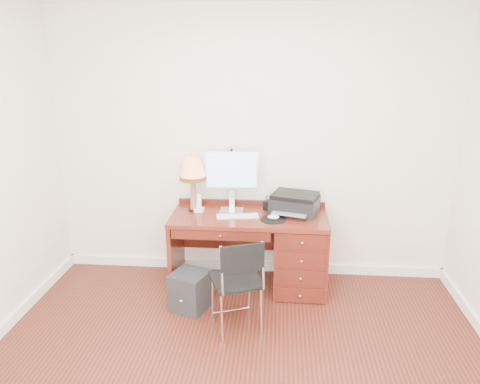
# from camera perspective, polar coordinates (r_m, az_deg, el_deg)

# --- Properties ---
(ground) EXTENTS (4.00, 4.00, 0.00)m
(ground) POSITION_cam_1_polar(r_m,az_deg,el_deg) (3.65, -0.55, -21.73)
(ground) COLOR #3B140D
(ground) RESTS_ON ground
(room_shell) EXTENTS (4.00, 4.00, 4.00)m
(room_shell) POSITION_cam_1_polar(r_m,az_deg,el_deg) (4.13, 0.32, -15.71)
(room_shell) COLOR white
(room_shell) RESTS_ON ground
(desk) EXTENTS (1.50, 0.67, 0.75)m
(desk) POSITION_cam_1_polar(r_m,az_deg,el_deg) (4.63, 5.11, -6.86)
(desk) COLOR maroon
(desk) RESTS_ON ground
(monitor) EXTENTS (0.52, 0.18, 0.60)m
(monitor) POSITION_cam_1_polar(r_m,az_deg,el_deg) (4.53, -1.01, 2.25)
(monitor) COLOR silver
(monitor) RESTS_ON desk
(keyboard) EXTENTS (0.41, 0.18, 0.02)m
(keyboard) POSITION_cam_1_polar(r_m,az_deg,el_deg) (4.46, -0.31, -2.96)
(keyboard) COLOR white
(keyboard) RESTS_ON desk
(mouse_pad) EXTENTS (0.24, 0.24, 0.05)m
(mouse_pad) POSITION_cam_1_polar(r_m,az_deg,el_deg) (4.40, 4.08, -3.22)
(mouse_pad) COLOR black
(mouse_pad) RESTS_ON desk
(printer) EXTENTS (0.52, 0.45, 0.20)m
(printer) POSITION_cam_1_polar(r_m,az_deg,el_deg) (4.58, 6.69, -1.36)
(printer) COLOR black
(printer) RESTS_ON desk
(leg_lamp) EXTENTS (0.26, 0.26, 0.54)m
(leg_lamp) POSITION_cam_1_polar(r_m,az_deg,el_deg) (4.54, -5.77, 2.41)
(leg_lamp) COLOR black
(leg_lamp) RESTS_ON desk
(phone) EXTENTS (0.10, 0.10, 0.17)m
(phone) POSITION_cam_1_polar(r_m,az_deg,el_deg) (4.61, -4.99, -1.77)
(phone) COLOR white
(phone) RESTS_ON desk
(pen_cup) EXTENTS (0.07, 0.07, 0.09)m
(pen_cup) POSITION_cam_1_polar(r_m,az_deg,el_deg) (4.65, 3.26, -1.63)
(pen_cup) COLOR black
(pen_cup) RESTS_ON desk
(chair) EXTENTS (0.51, 0.52, 0.84)m
(chair) POSITION_cam_1_polar(r_m,az_deg,el_deg) (3.87, -0.57, -10.27)
(chair) COLOR black
(chair) RESTS_ON ground
(equipment_box) EXTENTS (0.39, 0.39, 0.35)m
(equipment_box) POSITION_cam_1_polar(r_m,az_deg,el_deg) (4.38, -6.10, -11.86)
(equipment_box) COLOR black
(equipment_box) RESTS_ON ground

